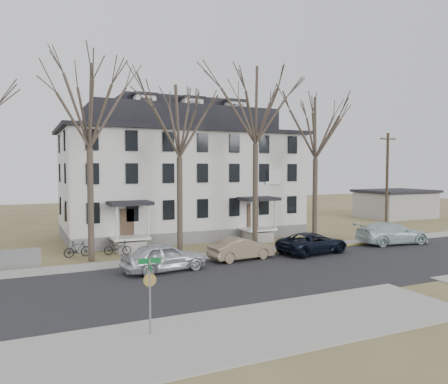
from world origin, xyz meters
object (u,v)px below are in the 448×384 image
bicycle_right (77,250)px  tree_mid_right (316,123)px  tree_far_left (89,99)px  car_tan (241,249)px  tree_mid_left (179,116)px  car_silver (164,258)px  street_sign (150,285)px  boarding_house (182,175)px  tree_center (256,100)px  car_white (392,234)px  car_navy (313,243)px  utility_pole_far (387,179)px  bicycle_left (118,248)px

bicycle_right → tree_mid_right: bearing=-101.8°
tree_mid_right → bicycle_right: 20.38m
tree_far_left → car_tan: size_ratio=3.12×
tree_mid_left → car_silver: size_ratio=2.60×
street_sign → boarding_house: bearing=74.0°
tree_center → tree_far_left: bearing=180.0°
boarding_house → car_tan: (-0.09, -11.89, -4.66)m
tree_mid_right → boarding_house: bearing=136.2°
tree_far_left → tree_center: 12.02m
tree_center → car_silver: tree_center is taller
tree_center → car_white: 14.95m
tree_center → car_navy: tree_center is taller
tree_far_left → bicycle_right: 9.94m
tree_mid_right → car_silver: (-14.09, -4.68, -8.77)m
car_navy → car_silver: bearing=86.5°
tree_mid_right → car_silver: 17.25m
tree_center → tree_mid_right: 5.70m
utility_pole_far → car_silver: utility_pole_far is taller
car_silver → utility_pole_far: bearing=-79.2°
tree_far_left → tree_mid_left: 6.05m
bicycle_left → tree_center: bearing=-78.5°
tree_mid_left → bicycle_left: 10.06m
car_navy → car_white: 7.94m
tree_mid_right → bicycle_right: size_ratio=7.08×
tree_center → tree_mid_right: tree_center is taller
boarding_house → utility_pole_far: size_ratio=2.19×
tree_mid_right → car_silver: bearing=-161.6°
bicycle_left → car_navy: bearing=-94.2°
tree_mid_left → car_tan: 10.06m
bicycle_left → boarding_house: bearing=-27.3°
tree_center → car_navy: 11.34m
tree_far_left → car_white: bearing=-8.9°
tree_mid_right → car_tan: bearing=-156.5°
tree_mid_left → boarding_house: bearing=69.8°
tree_far_left → bicycle_left: (1.90, 1.17, -9.86)m
tree_mid_right → street_sign: bearing=-141.7°
car_navy → bicycle_right: bearing=62.8°
tree_far_left → bicycle_left: bearing=31.5°
street_sign → tree_mid_right: bearing=44.5°
tree_mid_left → street_sign: (-5.90, -13.76, -7.76)m
tree_mid_left → car_white: bearing=-12.0°
tree_far_left → street_sign: (0.10, -13.76, -8.50)m
car_navy → bicycle_right: 16.06m
boarding_house → street_sign: boarding_house is taller
boarding_house → bicycle_right: boarding_house is taller
utility_pole_far → car_navy: 17.66m
tree_far_left → tree_center: tree_center is taller
bicycle_right → boarding_house: bearing=-62.7°
car_tan → tree_far_left: bearing=61.0°
tree_center → car_silver: bearing=-151.4°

